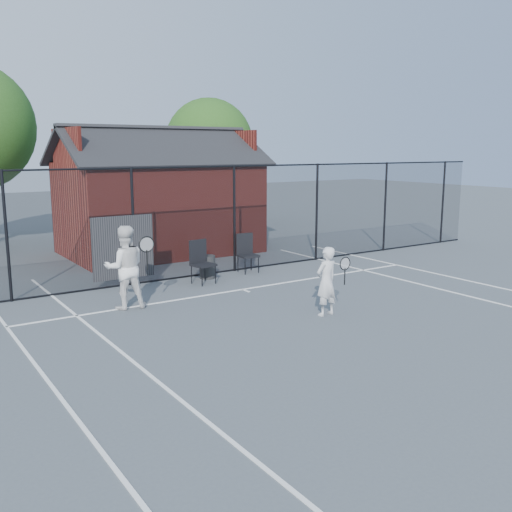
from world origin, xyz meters
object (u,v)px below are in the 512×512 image
chair_left (248,254)px  chair_right (203,263)px  player_back (125,267)px  clubhouse (159,205)px  player_front (326,281)px  waste_bin (207,267)px

chair_left → chair_right: bearing=-159.4°
player_back → chair_right: player_back is taller
clubhouse → player_back: size_ratio=3.56×
player_front → player_back: player_back is taller
player_front → waste_bin: (-0.39, 4.43, -0.42)m
clubhouse → chair_left: (0.70, -4.40, -1.07)m
clubhouse → waste_bin: clubhouse is taller
player_back → player_front: bearing=-40.7°
chair_right → player_back: bearing=-166.0°
player_front → waste_bin: size_ratio=2.35×
clubhouse → chair_right: (-1.00, -4.90, -1.06)m
player_front → chair_left: 4.52m
player_front → player_back: 4.35m
chair_left → chair_right: 1.77m
player_back → chair_right: bearing=23.5°
chair_left → chair_right: size_ratio=0.97×
chair_left → player_back: bearing=-155.1°
player_back → waste_bin: size_ratio=2.94×
clubhouse → waste_bin: size_ratio=10.48×
player_front → chair_left: (0.92, 4.43, -0.20)m
player_front → chair_right: bearing=101.3°
chair_left → chair_right: (-1.70, -0.50, 0.02)m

